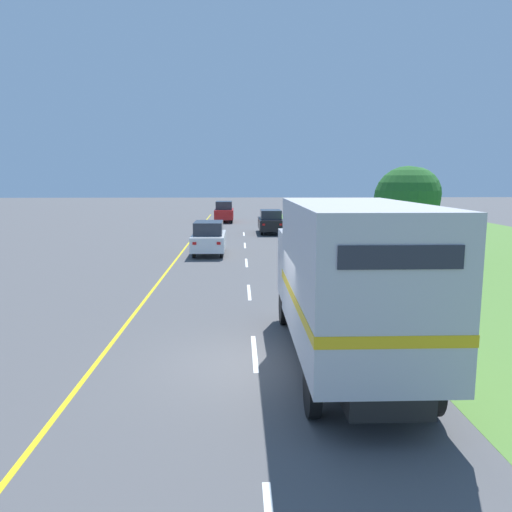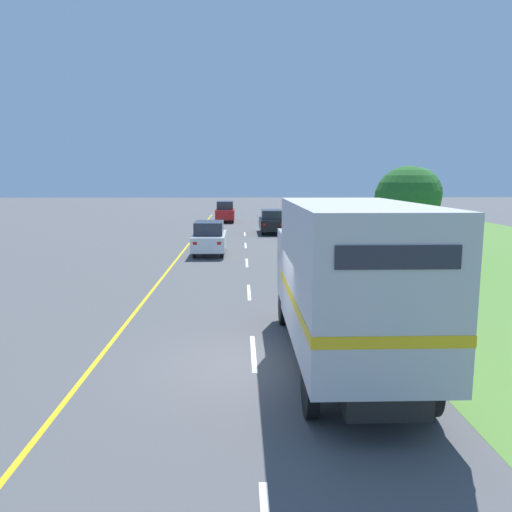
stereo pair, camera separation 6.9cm
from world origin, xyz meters
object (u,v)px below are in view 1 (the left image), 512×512
Objects in this scene: lead_car_white at (209,238)px; lead_car_red_ahead at (224,212)px; roadside_tree_near at (407,199)px; lead_car_black_ahead at (270,221)px; highway_sign at (407,244)px; horse_trailer_truck at (347,278)px; roadside_tree_mid at (414,194)px.

lead_car_white is 20.93m from lead_car_red_ahead.
roadside_tree_near reaches higher than lead_car_white.
lead_car_black_ahead is 0.90× the size of roadside_tree_near.
highway_sign is at bearing -44.93° from lead_car_white.
lead_car_red_ahead is 26.63m from roadside_tree_near.
horse_trailer_truck is 1.78× the size of lead_car_black_ahead.
lead_car_white is at bearing -111.21° from lead_car_black_ahead.
roadside_tree_mid is (8.05, -8.89, 2.38)m from lead_car_black_ahead.
lead_car_white is 10.84m from roadside_tree_near.
roadside_tree_near is at bearing -68.71° from lead_car_red_ahead.
roadside_tree_near is 0.98× the size of roadside_tree_mid.
highway_sign is at bearing -110.27° from roadside_tree_mid.
lead_car_red_ahead is at bearing 111.29° from roadside_tree_near.
roadside_tree_near is (5.81, 13.42, 1.19)m from horse_trailer_truck.
horse_trailer_truck is 14.67m from roadside_tree_near.
lead_car_black_ahead is at bearing 68.79° from lead_car_white.
lead_car_black_ahead is 10.96m from lead_car_red_ahead.
highway_sign is (4.35, 8.83, -0.40)m from horse_trailer_truck.
roadside_tree_mid reaches higher than roadside_tree_near.
horse_trailer_truck is at bearing -76.68° from lead_car_white.
lead_car_black_ahead is at bearing -69.21° from lead_car_red_ahead.
lead_car_white is 12.55m from roadside_tree_mid.
roadside_tree_near reaches higher than horse_trailer_truck.
roadside_tree_near is 6.05m from roadside_tree_mid.
lead_car_white is at bearing 135.07° from highway_sign.
roadside_tree_near reaches higher than lead_car_red_ahead.
lead_car_white is at bearing -171.65° from roadside_tree_mid.
lead_car_white is 11.92m from highway_sign.
horse_trailer_truck is 2.91× the size of highway_sign.
roadside_tree_mid is at bearing -47.83° from lead_car_black_ahead.
lead_car_black_ahead is 15.75m from roadside_tree_near.
lead_car_red_ahead is at bearing 95.73° from horse_trailer_truck.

